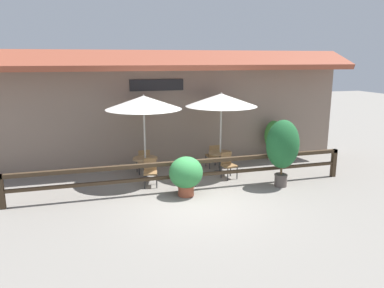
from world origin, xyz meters
The scene contains 14 objects.
ground_plane centered at (0.00, 0.00, 0.00)m, with size 60.00×60.00×0.00m, color gray.
building_facade centered at (0.00, 4.10, 2.16)m, with size 14.28×1.49×4.23m.
patio_railing centered at (0.00, 1.05, 0.70)m, with size 10.40×0.14×0.95m.
patio_umbrella_near centered at (-1.06, 2.47, 2.56)m, with size 2.44×2.44×2.81m.
dining_table_near centered at (-1.06, 2.47, 0.59)m, with size 0.82×0.82×0.74m.
chair_near_streetside centered at (-1.01, 1.80, 0.49)m, with size 0.49×0.49×0.87m.
chair_near_wallside centered at (-1.02, 3.14, 0.49)m, with size 0.45×0.45×0.87m.
patio_umbrella_middle centered at (1.58, 2.52, 2.56)m, with size 2.44×2.44×2.81m.
dining_table_middle centered at (1.58, 2.52, 0.59)m, with size 0.82×0.82×0.74m.
chair_middle_streetside centered at (1.63, 1.87, 0.49)m, with size 0.51×0.51×0.87m.
chair_middle_wallside centered at (1.54, 3.16, 0.49)m, with size 0.44×0.44×0.87m.
potted_plant_corner_fern centered at (2.92, 0.63, 1.31)m, with size 1.03×0.93×2.12m.
potted_plant_broad_leaf centered at (-0.16, 0.65, 0.66)m, with size 0.99×0.89×1.17m.
potted_plant_tall_tropical centered at (4.17, 3.55, 0.95)m, with size 0.73×0.65×1.57m.
Camera 1 is at (-2.83, -9.36, 3.93)m, focal length 35.00 mm.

